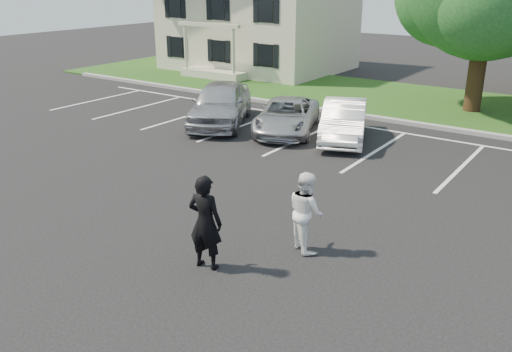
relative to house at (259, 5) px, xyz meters
The scene contains 10 objects.
ground_plane 24.14m from the house, 56.94° to the right, with size 90.00×90.00×0.00m, color black.
curb 15.71m from the house, 31.52° to the right, with size 40.00×0.30×0.15m, color #969691.
grass_strip 14.11m from the house, 17.00° to the right, with size 44.00×8.00×0.08m, color #14420E.
stall_lines 18.53m from the house, 37.43° to the right, with size 34.00×5.36×0.01m.
house is the anchor object (origin of this frame).
man_black_suit 25.07m from the house, 57.83° to the right, with size 0.71×0.47×1.95m, color black.
man_white_shirt 24.30m from the house, 53.07° to the right, with size 0.84×0.66×1.73m, color white.
car_silver_west 14.09m from the house, 61.68° to the right, with size 1.96×4.88×1.66m, color #B0B0B5.
car_silver_minivan 15.20m from the house, 51.39° to the right, with size 2.03×4.40×1.22m, color #A6A8AD.
car_white_sedan 16.43m from the house, 44.67° to the right, with size 1.47×4.21×1.39m, color white.
Camera 1 is at (6.56, -8.42, 5.50)m, focal length 38.00 mm.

